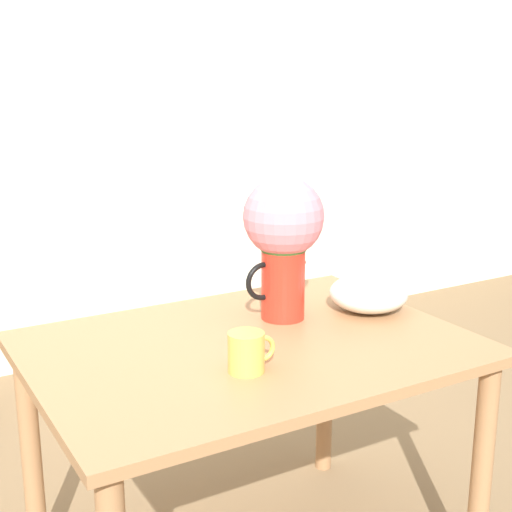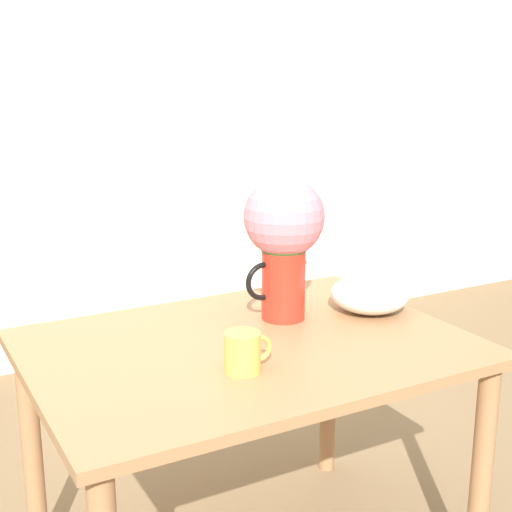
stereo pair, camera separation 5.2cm
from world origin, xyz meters
The scene contains 5 objects.
wall_back centered at (0.00, 1.96, 1.30)m, with size 8.00×0.05×2.60m.
table centered at (0.17, 0.05, 0.64)m, with size 1.20×0.88×0.75m.
flower_vase centered at (0.36, 0.18, 1.02)m, with size 0.25×0.24×0.44m.
coffee_mug centered at (0.06, -0.12, 0.80)m, with size 0.13×0.09×0.10m.
white_bowl centered at (0.63, 0.10, 0.80)m, with size 0.25×0.25×0.11m.
Camera 1 is at (-0.76, -1.58, 1.48)m, focal length 50.00 mm.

